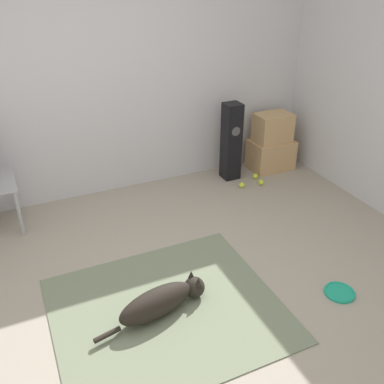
# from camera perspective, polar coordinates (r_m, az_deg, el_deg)

# --- Properties ---
(ground_plane) EXTENTS (12.00, 12.00, 0.00)m
(ground_plane) POSITION_cam_1_polar(r_m,az_deg,el_deg) (3.39, -3.34, -15.43)
(ground_plane) COLOR #9E9384
(wall_back) EXTENTS (8.00, 0.06, 2.55)m
(wall_back) POSITION_cam_1_polar(r_m,az_deg,el_deg) (4.59, -13.78, 14.34)
(wall_back) COLOR silver
(wall_back) RESTS_ON ground_plane
(area_rug) EXTENTS (1.68, 1.49, 0.01)m
(area_rug) POSITION_cam_1_polar(r_m,az_deg,el_deg) (3.39, -3.30, -15.29)
(area_rug) COLOR slate
(area_rug) RESTS_ON ground_plane
(dog) EXTENTS (0.92, 0.32, 0.23)m
(dog) POSITION_cam_1_polar(r_m,az_deg,el_deg) (3.28, -4.05, -14.27)
(dog) COLOR black
(dog) RESTS_ON area_rug
(frisbee) EXTENTS (0.24, 0.24, 0.03)m
(frisbee) POSITION_cam_1_polar(r_m,az_deg,el_deg) (3.70, 19.08, -12.52)
(frisbee) COLOR #199E7A
(frisbee) RESTS_ON ground_plane
(cardboard_box_lower) EXTENTS (0.53, 0.37, 0.37)m
(cardboard_box_lower) POSITION_cam_1_polar(r_m,az_deg,el_deg) (5.49, 10.45, 4.95)
(cardboard_box_lower) COLOR tan
(cardboard_box_lower) RESTS_ON ground_plane
(cardboard_box_upper) EXTENTS (0.43, 0.30, 0.35)m
(cardboard_box_upper) POSITION_cam_1_polar(r_m,az_deg,el_deg) (5.36, 10.71, 8.42)
(cardboard_box_upper) COLOR tan
(cardboard_box_upper) RESTS_ON cardboard_box_lower
(floor_speaker) EXTENTS (0.19, 0.20, 0.92)m
(floor_speaker) POSITION_cam_1_polar(r_m,az_deg,el_deg) (5.07, 5.25, 6.68)
(floor_speaker) COLOR black
(floor_speaker) RESTS_ON ground_plane
(tennis_ball_by_boxes) EXTENTS (0.07, 0.07, 0.07)m
(tennis_ball_by_boxes) POSITION_cam_1_polar(r_m,az_deg,el_deg) (5.24, 8.45, 2.11)
(tennis_ball_by_boxes) COLOR #C6E033
(tennis_ball_by_boxes) RESTS_ON ground_plane
(tennis_ball_near_speaker) EXTENTS (0.07, 0.07, 0.07)m
(tennis_ball_near_speaker) POSITION_cam_1_polar(r_m,az_deg,el_deg) (5.10, 9.19, 1.28)
(tennis_ball_near_speaker) COLOR #C6E033
(tennis_ball_near_speaker) RESTS_ON ground_plane
(tennis_ball_loose_on_carpet) EXTENTS (0.07, 0.07, 0.07)m
(tennis_ball_loose_on_carpet) POSITION_cam_1_polar(r_m,az_deg,el_deg) (5.01, 6.67, 0.94)
(tennis_ball_loose_on_carpet) COLOR #C6E033
(tennis_ball_loose_on_carpet) RESTS_ON ground_plane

